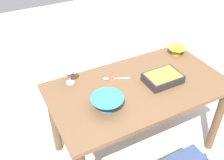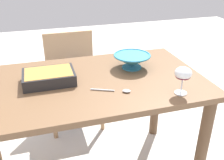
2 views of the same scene
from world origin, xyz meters
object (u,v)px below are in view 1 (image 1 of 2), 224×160
mixing_bowl (107,102)px  small_bowl (177,50)px  dining_table (138,97)px  wine_glass (69,71)px  serving_spoon (111,79)px  casserole_dish (163,78)px

mixing_bowl → small_bowl: 0.96m
dining_table → small_bowl: 0.64m
wine_glass → small_bowl: bearing=-2.0°
small_bowl → wine_glass: bearing=178.0°
mixing_bowl → serving_spoon: mixing_bowl is taller
wine_glass → dining_table: bearing=-32.0°
casserole_dish → small_bowl: 0.47m
casserole_dish → small_bowl: small_bowl is taller
dining_table → serving_spoon: serving_spoon is taller
mixing_bowl → serving_spoon: (0.18, 0.28, -0.04)m
dining_table → serving_spoon: size_ratio=6.78×
dining_table → casserole_dish: casserole_dish is taller
casserole_dish → small_bowl: (0.37, 0.29, 0.00)m
dining_table → small_bowl: bearing=23.7°
dining_table → wine_glass: 0.59m
small_bowl → serving_spoon: bearing=-174.2°
casserole_dish → mixing_bowl: mixing_bowl is taller
small_bowl → casserole_dish: bearing=-141.9°
casserole_dish → serving_spoon: size_ratio=1.40×
dining_table → wine_glass: (-0.46, 0.29, 0.23)m
wine_glass → casserole_dish: size_ratio=0.52×
mixing_bowl → wine_glass: bearing=108.5°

